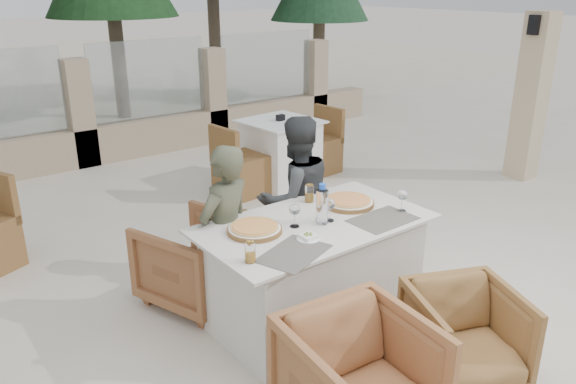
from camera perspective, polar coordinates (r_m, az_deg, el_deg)
ground at (r=4.10m, az=2.79°, el=-13.76°), size 80.00×80.00×0.00m
perimeter_wall_far at (r=7.84m, az=-20.47°, el=8.20°), size 10.00×0.34×1.60m
lantern_pillar at (r=7.44m, az=23.47°, el=8.78°), size 0.34×0.34×2.00m
dining_table at (r=4.01m, az=2.62°, el=-8.11°), size 1.60×0.90×0.77m
placemat_near_left at (r=3.41m, az=0.59°, el=-6.25°), size 0.53×0.44×0.00m
placemat_near_right at (r=3.93m, az=9.62°, el=-2.76°), size 0.46×0.31×0.00m
pizza_left at (r=3.68m, az=-3.41°, el=-3.77°), size 0.48×0.48×0.05m
pizza_right at (r=4.14m, az=6.16°, el=-0.99°), size 0.48×0.48×0.05m
water_bottle at (r=3.77m, az=3.48°, el=-1.21°), size 0.09×0.09×0.28m
wine_glass_centre at (r=3.73m, az=0.68°, el=-2.26°), size 0.09×0.09×0.18m
wine_glass_near at (r=3.83m, az=4.25°, el=-1.68°), size 0.08×0.08×0.18m
wine_glass_corner at (r=4.06m, az=11.53°, el=-0.74°), size 0.10×0.10×0.18m
beer_glass_left at (r=3.29m, az=-3.86°, el=-6.10°), size 0.08×0.08×0.13m
beer_glass_right at (r=4.17m, az=2.18°, el=-0.13°), size 0.09×0.09×0.13m
olive_dish at (r=3.58m, az=2.07°, el=-4.51°), size 0.13×0.13×0.04m
armchair_far_left at (r=4.34m, az=-9.32°, el=-6.86°), size 0.91×0.92×0.66m
armchair_far_right at (r=4.74m, az=-0.13°, el=-4.97°), size 0.64×0.65×0.53m
armchair_near_left at (r=3.16m, az=7.27°, el=-18.30°), size 0.79×0.81×0.67m
armchair_near_right at (r=3.69m, az=17.51°, el=-13.62°), size 0.83×0.84×0.59m
diner_left at (r=3.95m, az=-6.35°, el=-4.38°), size 0.55×0.44×1.30m
diner_right at (r=4.49m, az=0.79°, el=-0.72°), size 0.73×0.61×1.35m
bg_table_b at (r=6.78m, az=-0.76°, el=4.11°), size 1.70×0.96×0.77m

